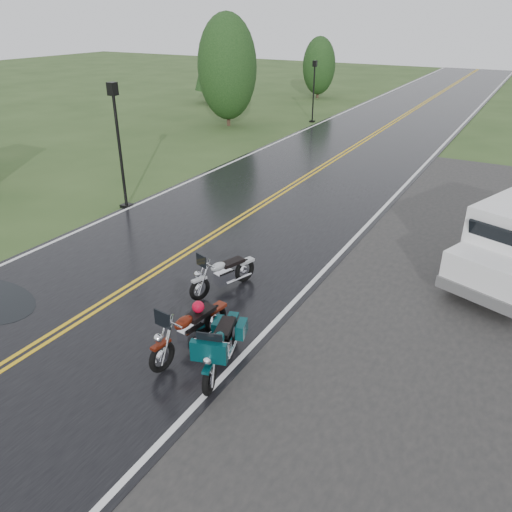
{
  "coord_description": "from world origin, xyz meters",
  "views": [
    {
      "loc": [
        7.93,
        -7.05,
        6.11
      ],
      "look_at": [
        2.8,
        2.0,
        1.0
      ],
      "focal_mm": 35.0,
      "sensor_mm": 36.0,
      "label": 1
    }
  ],
  "objects_px": {
    "motorcycle_teal": "(209,368)",
    "van_white": "(465,248)",
    "motorcycle_red": "(161,346)",
    "motorcycle_silver": "(199,281)",
    "lamp_post_far_left": "(314,92)",
    "lamp_post_near_left": "(120,147)"
  },
  "relations": [
    {
      "from": "motorcycle_teal",
      "to": "van_white",
      "type": "relative_size",
      "value": 0.38
    },
    {
      "from": "motorcycle_red",
      "to": "motorcycle_silver",
      "type": "bearing_deg",
      "value": 116.23
    },
    {
      "from": "motorcycle_red",
      "to": "lamp_post_far_left",
      "type": "distance_m",
      "value": 24.29
    },
    {
      "from": "motorcycle_red",
      "to": "motorcycle_teal",
      "type": "height_order",
      "value": "motorcycle_red"
    },
    {
      "from": "motorcycle_red",
      "to": "lamp_post_near_left",
      "type": "relative_size",
      "value": 0.5
    },
    {
      "from": "motorcycle_silver",
      "to": "van_white",
      "type": "distance_m",
      "value": 6.36
    },
    {
      "from": "motorcycle_silver",
      "to": "lamp_post_far_left",
      "type": "relative_size",
      "value": 0.53
    },
    {
      "from": "van_white",
      "to": "lamp_post_far_left",
      "type": "xyz_separation_m",
      "value": [
        -11.4,
        16.99,
        0.74
      ]
    },
    {
      "from": "motorcycle_silver",
      "to": "lamp_post_near_left",
      "type": "xyz_separation_m",
      "value": [
        -5.89,
        3.91,
        1.53
      ]
    },
    {
      "from": "motorcycle_silver",
      "to": "van_white",
      "type": "height_order",
      "value": "van_white"
    },
    {
      "from": "motorcycle_silver",
      "to": "lamp_post_near_left",
      "type": "height_order",
      "value": "lamp_post_near_left"
    },
    {
      "from": "motorcycle_silver",
      "to": "motorcycle_teal",
      "type": "bearing_deg",
      "value": -33.58
    },
    {
      "from": "motorcycle_teal",
      "to": "motorcycle_silver",
      "type": "bearing_deg",
      "value": 111.28
    },
    {
      "from": "motorcycle_red",
      "to": "lamp_post_near_left",
      "type": "distance_m",
      "value": 9.4
    },
    {
      "from": "van_white",
      "to": "motorcycle_red",
      "type": "bearing_deg",
      "value": -104.25
    },
    {
      "from": "van_white",
      "to": "lamp_post_near_left",
      "type": "height_order",
      "value": "lamp_post_near_left"
    },
    {
      "from": "motorcycle_red",
      "to": "motorcycle_teal",
      "type": "xyz_separation_m",
      "value": [
        1.1,
        -0.07,
        -0.02
      ]
    },
    {
      "from": "motorcycle_silver",
      "to": "lamp_post_far_left",
      "type": "height_order",
      "value": "lamp_post_far_left"
    },
    {
      "from": "motorcycle_teal",
      "to": "lamp_post_far_left",
      "type": "bearing_deg",
      "value": 92.54
    },
    {
      "from": "motorcycle_red",
      "to": "van_white",
      "type": "bearing_deg",
      "value": 62.02
    },
    {
      "from": "lamp_post_far_left",
      "to": "motorcycle_teal",
      "type": "bearing_deg",
      "value": -70.41
    },
    {
      "from": "van_white",
      "to": "motorcycle_teal",
      "type": "bearing_deg",
      "value": -96.46
    }
  ]
}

